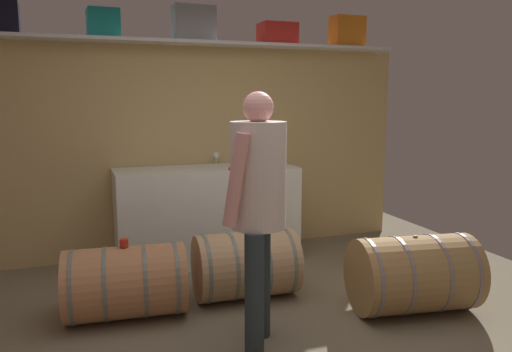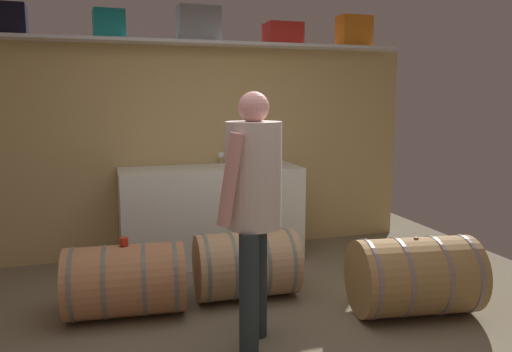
{
  "view_description": "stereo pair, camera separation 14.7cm",
  "coord_description": "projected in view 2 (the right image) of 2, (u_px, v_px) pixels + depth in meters",
  "views": [
    {
      "loc": [
        -1.15,
        -2.88,
        1.65
      ],
      "look_at": [
        0.15,
        0.76,
        1.04
      ],
      "focal_mm": 34.72,
      "sensor_mm": 36.0,
      "label": 1
    },
    {
      "loc": [
        -1.01,
        -2.93,
        1.65
      ],
      "look_at": [
        0.15,
        0.76,
        1.04
      ],
      "focal_mm": 34.72,
      "sensor_mm": 36.0,
      "label": 2
    }
  ],
  "objects": [
    {
      "name": "red_funnel",
      "position": [
        237.0,
        164.0,
        4.84
      ],
      "size": [
        0.11,
        0.11,
        0.11
      ],
      "primitive_type": "cone",
      "color": "red",
      "rests_on": "work_cabinet"
    },
    {
      "name": "toolcase_red",
      "position": [
        283.0,
        34.0,
        5.25
      ],
      "size": [
        0.38,
        0.3,
        0.22
      ],
      "primitive_type": "cube",
      "rotation": [
        0.0,
        0.0,
        -0.01
      ],
      "color": "red",
      "rests_on": "high_shelf_board"
    },
    {
      "name": "back_wall_panel",
      "position": [
        200.0,
        151.0,
        5.32
      ],
      "size": [
        4.72,
        0.1,
        2.18
      ],
      "primitive_type": "cube",
      "color": "tan",
      "rests_on": "ground"
    },
    {
      "name": "winemaker_pouring",
      "position": [
        253.0,
        194.0,
        3.17
      ],
      "size": [
        0.46,
        0.53,
        1.69
      ],
      "rotation": [
        0.0,
        0.0,
        1.07
      ],
      "color": "#273135",
      "rests_on": "ground"
    },
    {
      "name": "toolcase_black",
      "position": [
        10.0,
        19.0,
        4.46
      ],
      "size": [
        0.3,
        0.27,
        0.28
      ],
      "primitive_type": "cube",
      "rotation": [
        0.0,
        0.0,
        0.03
      ],
      "color": "black",
      "rests_on": "high_shelf_board"
    },
    {
      "name": "toolcase_orange",
      "position": [
        354.0,
        31.0,
        5.49
      ],
      "size": [
        0.37,
        0.23,
        0.34
      ],
      "primitive_type": "cube",
      "rotation": [
        0.0,
        0.0,
        0.03
      ],
      "color": "orange",
      "rests_on": "high_shelf_board"
    },
    {
      "name": "work_cabinet",
      "position": [
        211.0,
        214.0,
        5.06
      ],
      "size": [
        1.81,
        0.66,
        0.95
      ],
      "primitive_type": "cube",
      "color": "white",
      "rests_on": "ground"
    },
    {
      "name": "high_shelf_board",
      "position": [
        201.0,
        43.0,
        5.0
      ],
      "size": [
        4.34,
        0.4,
        0.03
      ],
      "primitive_type": "cube",
      "color": "silver",
      "rests_on": "back_wall_panel"
    },
    {
      "name": "toolcase_grey",
      "position": [
        199.0,
        24.0,
        4.97
      ],
      "size": [
        0.43,
        0.23,
        0.35
      ],
      "primitive_type": "cube",
      "rotation": [
        0.0,
        0.0,
        0.07
      ],
      "color": "gray",
      "rests_on": "high_shelf_board"
    },
    {
      "name": "wine_barrel_near",
      "position": [
        125.0,
        280.0,
        3.76
      ],
      "size": [
        0.92,
        0.61,
        0.56
      ],
      "rotation": [
        0.0,
        0.0,
        -0.08
      ],
      "color": "tan",
      "rests_on": "ground"
    },
    {
      "name": "tasting_cup",
      "position": [
        124.0,
        241.0,
        3.72
      ],
      "size": [
        0.06,
        0.06,
        0.06
      ],
      "primitive_type": "cylinder",
      "color": "red",
      "rests_on": "wine_barrel_near"
    },
    {
      "name": "ground_plane",
      "position": [
        245.0,
        313.0,
        3.86
      ],
      "size": [
        5.92,
        7.81,
        0.02
      ],
      "primitive_type": "cube",
      "color": "#726750"
    },
    {
      "name": "wine_barrel_flank",
      "position": [
        414.0,
        276.0,
        3.79
      ],
      "size": [
        1.0,
        0.72,
        0.61
      ],
      "rotation": [
        0.0,
        0.0,
        -0.15
      ],
      "color": "#9C7646",
      "rests_on": "ground"
    },
    {
      "name": "wine_glass",
      "position": [
        221.0,
        156.0,
        5.26
      ],
      "size": [
        0.07,
        0.07,
        0.13
      ],
      "color": "white",
      "rests_on": "work_cabinet"
    },
    {
      "name": "wine_bottle_clear",
      "position": [
        276.0,
        153.0,
        5.03
      ],
      "size": [
        0.08,
        0.08,
        0.32
      ],
      "color": "#B5BBB9",
      "rests_on": "work_cabinet"
    },
    {
      "name": "wine_barrel_far",
      "position": [
        246.0,
        264.0,
        4.12
      ],
      "size": [
        0.85,
        0.59,
        0.56
      ],
      "rotation": [
        0.0,
        0.0,
        -0.04
      ],
      "color": "tan",
      "rests_on": "ground"
    },
    {
      "name": "toolcase_teal",
      "position": [
        109.0,
        24.0,
        4.72
      ],
      "size": [
        0.3,
        0.3,
        0.26
      ],
      "primitive_type": "cube",
      "rotation": [
        0.0,
        0.0,
        0.06
      ],
      "color": "#13817F",
      "rests_on": "high_shelf_board"
    }
  ]
}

